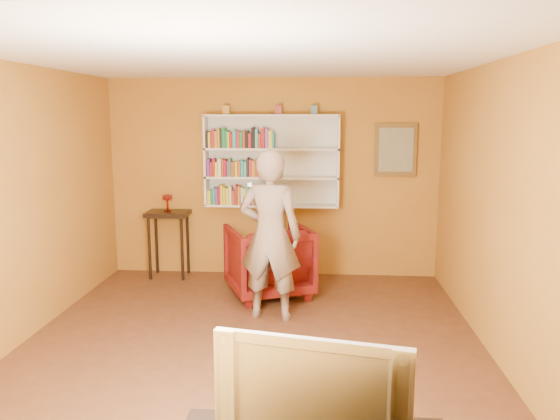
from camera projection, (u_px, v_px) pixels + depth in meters
The scene contains 15 objects.
room_shell at pixel (250, 244), 5.08m from camera, with size 5.30×5.80×2.88m.
bookshelf at pixel (272, 161), 7.35m from camera, with size 1.80×0.29×1.23m.
books_row_lower at pixel (244, 196), 7.35m from camera, with size 0.98×0.19×0.27m.
books_row_middle at pixel (237, 168), 7.29m from camera, with size 0.79×0.19×0.26m.
books_row_upper at pixel (241, 139), 7.22m from camera, with size 0.90×0.19×0.27m.
ornament_left at pixel (226, 110), 7.22m from camera, with size 0.08×0.08×0.12m, color #B68134.
ornament_centre at pixel (279, 110), 7.17m from camera, with size 0.09×0.09×0.12m, color maroon.
ornament_right at pixel (314, 110), 7.14m from camera, with size 0.08×0.08×0.12m, color #486B78.
framed_painting at pixel (396, 150), 7.26m from camera, with size 0.55×0.05×0.70m.
console_table at pixel (168, 223), 7.44m from camera, with size 0.56×0.43×0.91m.
ruby_lustre at pixel (167, 199), 7.38m from camera, with size 0.15×0.15×0.24m.
armchair at pixel (269, 261), 6.71m from camera, with size 0.94×0.96×0.88m, color #4D0507.
person at pixel (270, 235), 5.87m from camera, with size 0.68×0.44×1.85m, color #7E695C.
game_remote at pixel (250, 184), 5.40m from camera, with size 0.04×0.15×0.04m, color silver.
television at pixel (315, 384), 2.86m from camera, with size 1.02×0.13×0.59m, color black.
Camera 1 is at (0.63, -4.92, 2.20)m, focal length 35.00 mm.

